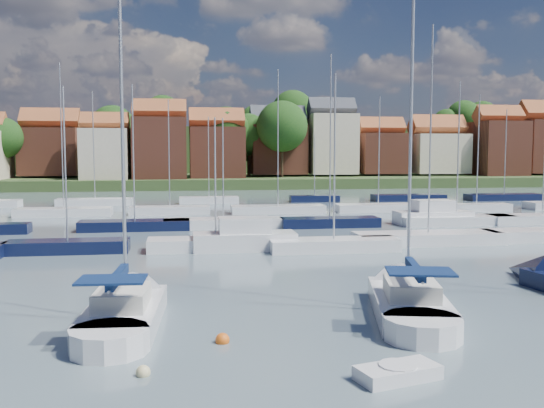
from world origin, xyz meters
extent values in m
plane|color=#4D6169|center=(0.00, 40.00, 0.00)|extent=(260.00, 260.00, 0.00)
cube|color=silver|center=(-11.79, 2.80, 0.25)|extent=(3.12, 6.67, 1.20)
cone|color=silver|center=(-11.54, 6.87, 0.25)|extent=(2.91, 3.33, 2.71)
cylinder|color=silver|center=(-12.00, -0.45, 0.25)|extent=(2.88, 2.88, 1.20)
cube|color=beige|center=(-11.82, 2.35, 1.20)|extent=(2.07, 2.83, 0.70)
cylinder|color=#B2B2B7|center=(-11.77, 3.25, 6.88)|extent=(0.14, 0.14, 12.07)
cylinder|color=#B2B2B7|center=(-11.88, 1.45, 2.05)|extent=(0.33, 3.62, 0.10)
cube|color=#0E1F46|center=(-11.88, 1.45, 2.20)|extent=(0.52, 3.45, 0.35)
cube|color=#0E1F46|center=(-11.95, 0.27, 2.35)|extent=(2.41, 1.77, 0.08)
cube|color=silver|center=(-0.21, 2.66, 0.25)|extent=(4.36, 7.34, 1.20)
cone|color=silver|center=(0.77, 6.83, 0.25)|extent=(3.55, 3.90, 2.86)
cylinder|color=silver|center=(-1.00, -0.68, 0.25)|extent=(3.44, 3.44, 1.20)
cube|color=beige|center=(-0.32, 2.19, 1.20)|extent=(2.61, 3.24, 0.70)
cylinder|color=#B2B2B7|center=(-0.10, 3.12, 7.21)|extent=(0.14, 0.14, 12.71)
cylinder|color=#B2B2B7|center=(-0.54, 1.27, 2.05)|extent=(0.97, 3.74, 0.10)
cube|color=#0E1F46|center=(-0.54, 1.27, 2.20)|extent=(1.12, 3.60, 0.35)
cube|color=#0E1F46|center=(-0.83, 0.06, 2.35)|extent=(2.76, 2.23, 0.08)
cone|color=black|center=(8.87, 8.36, 0.25)|extent=(3.78, 4.23, 3.26)
cube|color=silver|center=(-3.21, -4.18, 0.18)|extent=(2.71, 1.77, 0.49)
cylinder|color=silver|center=(-3.21, -4.18, 0.31)|extent=(1.16, 1.16, 0.31)
sphere|color=beige|center=(-10.74, -2.75, 0.00)|extent=(0.44, 0.44, 0.44)
sphere|color=#D85914|center=(-8.15, 0.04, 0.00)|extent=(0.51, 0.51, 0.51)
sphere|color=#D85914|center=(0.59, 6.29, 0.00)|extent=(0.46, 0.46, 0.46)
cube|color=black|center=(-17.11, 20.54, 0.35)|extent=(8.01, 2.24, 1.00)
cylinder|color=#B2B2B7|center=(-17.11, 20.54, 5.93)|extent=(0.12, 0.12, 10.16)
cube|color=silver|center=(-7.27, 20.20, 0.35)|extent=(9.22, 2.58, 1.00)
cylinder|color=#B2B2B7|center=(-7.27, 20.20, 4.94)|extent=(0.12, 0.12, 8.18)
cube|color=silver|center=(0.63, 18.61, 0.35)|extent=(8.78, 2.46, 1.00)
cylinder|color=#B2B2B7|center=(0.63, 18.61, 6.38)|extent=(0.12, 0.12, 11.06)
cube|color=silver|center=(8.23, 20.67, 0.35)|extent=(10.79, 3.02, 1.00)
cylinder|color=#B2B2B7|center=(8.23, 20.67, 8.29)|extent=(0.12, 0.12, 14.87)
cube|color=silver|center=(-5.31, 20.00, 0.50)|extent=(7.00, 2.60, 1.40)
cube|color=silver|center=(-5.31, 20.00, 1.60)|extent=(3.50, 2.20, 1.30)
cube|color=black|center=(-13.55, 31.64, 0.35)|extent=(9.30, 2.60, 1.00)
cylinder|color=#B2B2B7|center=(-13.55, 31.64, 6.59)|extent=(0.12, 0.12, 11.48)
cube|color=silver|center=(-5.94, 32.01, 0.35)|extent=(10.40, 2.91, 1.00)
cylinder|color=#B2B2B7|center=(-5.94, 32.01, 5.24)|extent=(0.12, 0.12, 8.77)
cube|color=black|center=(3.48, 31.28, 0.35)|extent=(8.80, 2.46, 1.00)
cylinder|color=#B2B2B7|center=(3.48, 31.28, 8.01)|extent=(0.12, 0.12, 14.33)
cube|color=silver|center=(15.40, 31.16, 0.35)|extent=(10.73, 3.00, 1.00)
cylinder|color=#B2B2B7|center=(15.40, 31.16, 6.92)|extent=(0.12, 0.12, 12.14)
cube|color=silver|center=(23.82, 30.97, 0.35)|extent=(10.48, 2.93, 1.00)
cube|color=silver|center=(13.46, 32.00, 0.50)|extent=(7.00, 2.60, 1.40)
cube|color=silver|center=(13.46, 32.00, 1.60)|extent=(3.50, 2.20, 1.30)
cube|color=silver|center=(-21.71, 44.21, 0.35)|extent=(9.71, 2.72, 1.00)
cylinder|color=#B2B2B7|center=(-21.71, 44.21, 8.29)|extent=(0.12, 0.12, 14.88)
cube|color=silver|center=(-10.84, 44.51, 0.35)|extent=(8.49, 2.38, 1.00)
cylinder|color=#B2B2B7|center=(-10.84, 44.51, 6.51)|extent=(0.12, 0.12, 11.31)
cube|color=silver|center=(0.79, 43.78, 0.35)|extent=(10.16, 2.85, 1.00)
cylinder|color=#B2B2B7|center=(0.79, 43.78, 8.15)|extent=(0.12, 0.12, 14.59)
cube|color=silver|center=(12.17, 43.90, 0.35)|extent=(9.53, 2.67, 1.00)
cylinder|color=#B2B2B7|center=(12.17, 43.90, 6.81)|extent=(0.12, 0.12, 11.91)
cube|color=silver|center=(23.16, 42.50, 0.35)|extent=(7.62, 2.13, 1.00)
cylinder|color=#B2B2B7|center=(23.16, 42.50, 6.91)|extent=(0.12, 0.12, 12.13)
cube|color=silver|center=(-20.26, 56.56, 0.35)|extent=(9.24, 2.59, 1.00)
cylinder|color=#B2B2B7|center=(-20.26, 56.56, 7.43)|extent=(0.12, 0.12, 13.17)
cube|color=silver|center=(-6.08, 57.30, 0.35)|extent=(7.57, 2.12, 1.00)
cylinder|color=#B2B2B7|center=(-6.08, 57.30, 5.97)|extent=(0.12, 0.12, 10.24)
cube|color=black|center=(7.88, 57.47, 0.35)|extent=(6.58, 1.84, 1.00)
cylinder|color=#B2B2B7|center=(7.88, 57.47, 4.85)|extent=(0.12, 0.12, 8.01)
cube|color=black|center=(20.94, 57.40, 0.35)|extent=(9.92, 2.78, 1.00)
cylinder|color=#B2B2B7|center=(20.94, 57.40, 6.31)|extent=(0.12, 0.12, 10.92)
cube|color=black|center=(34.28, 56.37, 0.35)|extent=(10.55, 2.95, 1.00)
cylinder|color=#B2B2B7|center=(34.28, 56.37, 6.61)|extent=(0.12, 0.12, 11.51)
cube|color=#334824|center=(0.00, 117.00, 0.30)|extent=(200.00, 70.00, 3.00)
cube|color=#334824|center=(0.00, 142.00, 5.00)|extent=(200.00, 60.00, 14.00)
cube|color=brown|center=(-33.65, 97.79, 6.56)|extent=(10.37, 9.97, 8.73)
cube|color=brown|center=(-33.65, 97.79, 12.20)|extent=(10.57, 5.13, 5.13)
cube|color=beige|center=(-22.74, 89.00, 6.08)|extent=(8.09, 8.80, 8.96)
cube|color=brown|center=(-22.74, 89.00, 11.55)|extent=(8.25, 4.00, 4.00)
cube|color=brown|center=(-13.35, 89.94, 7.08)|extent=(9.36, 10.17, 10.97)
cube|color=brown|center=(-13.35, 89.94, 13.72)|extent=(9.54, 4.63, 4.63)
cube|color=brown|center=(-3.04, 91.65, 6.31)|extent=(9.90, 8.56, 9.42)
cube|color=brown|center=(-3.04, 91.65, 12.23)|extent=(10.10, 4.90, 4.90)
cube|color=brown|center=(9.10, 96.65, 6.95)|extent=(10.59, 8.93, 9.49)
cube|color=#383A42|center=(9.10, 96.65, 12.99)|extent=(10.80, 5.24, 5.24)
cube|color=beige|center=(19.71, 95.80, 8.02)|extent=(9.01, 8.61, 11.65)
cube|color=#383A42|center=(19.71, 95.80, 14.95)|extent=(9.19, 4.46, 4.46)
cube|color=brown|center=(30.17, 97.00, 6.20)|extent=(9.10, 9.34, 8.00)
cube|color=brown|center=(30.17, 97.00, 11.32)|extent=(9.28, 4.50, 4.50)
cube|color=beige|center=(41.95, 96.59, 6.14)|extent=(10.86, 9.59, 7.88)
cube|color=brown|center=(41.95, 96.59, 11.41)|extent=(11.07, 5.37, 5.37)
cube|color=brown|center=(53.76, 93.92, 7.09)|extent=(9.18, 9.96, 10.97)
cube|color=brown|center=(53.76, 93.92, 13.70)|extent=(9.36, 4.54, 4.54)
cylinder|color=#382619|center=(56.77, 115.51, 8.51)|extent=(0.50, 0.50, 4.47)
sphere|color=#2A4C17|center=(56.77, 115.51, 14.58)|extent=(8.18, 8.18, 8.18)
cylinder|color=#382619|center=(3.46, 95.93, 3.83)|extent=(0.50, 0.50, 4.46)
sphere|color=#2A4C17|center=(3.46, 95.93, 9.88)|extent=(8.15, 8.15, 8.15)
cylinder|color=#382619|center=(15.22, 113.68, 8.58)|extent=(0.50, 0.50, 5.15)
sphere|color=#2A4C17|center=(15.22, 113.68, 15.56)|extent=(9.41, 9.41, 9.41)
cylinder|color=#382619|center=(-13.54, 116.31, 8.68)|extent=(0.50, 0.50, 4.56)
sphere|color=#2A4C17|center=(-13.54, 116.31, 14.87)|extent=(8.34, 8.34, 8.34)
cylinder|color=#382619|center=(-23.24, 105.25, 4.18)|extent=(0.50, 0.50, 5.15)
sphere|color=#2A4C17|center=(-23.24, 105.25, 11.17)|extent=(9.42, 9.42, 9.42)
cylinder|color=#382619|center=(-38.67, 107.32, 6.76)|extent=(0.50, 0.50, 3.42)
sphere|color=#2A4C17|center=(-38.67, 107.32, 11.40)|extent=(6.26, 6.26, 6.26)
cylinder|color=#382619|center=(13.76, 104.71, 3.48)|extent=(0.50, 0.50, 3.77)
sphere|color=#2A4C17|center=(13.76, 104.71, 8.60)|extent=(6.89, 6.89, 6.89)
cylinder|color=#382619|center=(9.05, 90.94, 4.21)|extent=(0.50, 0.50, 5.21)
sphere|color=#2A4C17|center=(9.05, 90.94, 11.28)|extent=(9.53, 9.53, 9.53)
cylinder|color=#382619|center=(61.93, 101.62, 3.09)|extent=(0.50, 0.50, 2.97)
sphere|color=#2A4C17|center=(61.93, 101.62, 7.12)|extent=(5.44, 5.44, 5.44)
cylinder|color=#382619|center=(-1.15, 93.75, 4.02)|extent=(0.50, 0.50, 4.84)
sphere|color=#2A4C17|center=(-1.15, 93.75, 10.59)|extent=(8.85, 8.85, 8.85)
cylinder|color=#382619|center=(52.68, 115.72, 8.17)|extent=(0.50, 0.50, 3.72)
sphere|color=#2A4C17|center=(52.68, 115.72, 13.21)|extent=(6.80, 6.80, 6.80)
cylinder|color=#382619|center=(54.05, 94.13, 3.62)|extent=(0.50, 0.50, 4.05)
sphere|color=#2A4C17|center=(54.05, 94.13, 9.11)|extent=(7.40, 7.40, 7.40)
cylinder|color=#382619|center=(-40.96, 92.79, 3.60)|extent=(0.50, 0.50, 4.00)
sphere|color=#2A4C17|center=(-40.96, 92.79, 9.04)|extent=(7.32, 7.32, 7.32)
cylinder|color=#382619|center=(6.84, 113.29, 7.91)|extent=(0.50, 0.50, 3.93)
sphere|color=#2A4C17|center=(6.84, 113.29, 13.24)|extent=(7.19, 7.19, 7.19)
cylinder|color=#382619|center=(30.65, 100.17, 3.51)|extent=(0.50, 0.50, 3.82)
sphere|color=#2A4C17|center=(30.65, 100.17, 8.70)|extent=(6.99, 6.99, 6.99)
cylinder|color=#382619|center=(-17.44, 93.12, 3.34)|extent=(0.50, 0.50, 3.48)
sphere|color=#2A4C17|center=(-17.44, 93.12, 8.07)|extent=(6.37, 6.37, 6.37)
cylinder|color=#382619|center=(57.51, 102.81, 3.09)|extent=(0.50, 0.50, 2.99)
sphere|color=#2A4C17|center=(57.51, 102.81, 7.14)|extent=(5.46, 5.46, 5.46)
cylinder|color=#382619|center=(3.61, 99.04, 3.22)|extent=(0.50, 0.50, 3.25)
sphere|color=#2A4C17|center=(3.61, 99.04, 7.63)|extent=(5.94, 5.94, 5.94)
cylinder|color=#382619|center=(-3.05, 100.73, 3.09)|extent=(0.50, 0.50, 2.98)
sphere|color=#2A4C17|center=(-3.05, 100.73, 7.14)|extent=(5.46, 5.46, 5.46)
cylinder|color=#382619|center=(64.66, 121.74, 9.36)|extent=(0.50, 0.50, 4.29)
sphere|color=#2A4C17|center=(64.66, 121.74, 15.17)|extent=(7.84, 7.84, 7.84)
camera|label=1|loc=(-9.50, -20.96, 6.81)|focal=40.00mm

